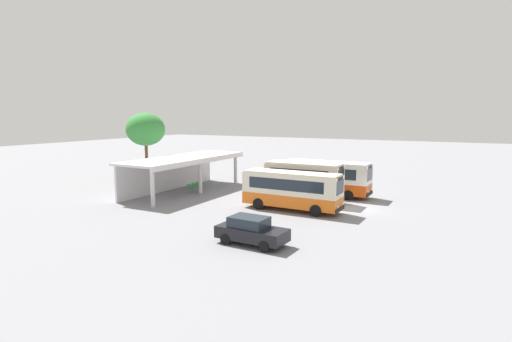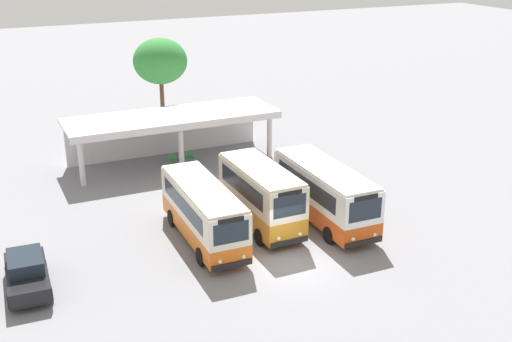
{
  "view_description": "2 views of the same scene",
  "coord_description": "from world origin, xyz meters",
  "px_view_note": "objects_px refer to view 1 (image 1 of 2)",
  "views": [
    {
      "loc": [
        -31.53,
        -7.81,
        7.47
      ],
      "look_at": [
        0.05,
        9.03,
        2.43
      ],
      "focal_mm": 28.24,
      "sensor_mm": 36.0,
      "label": 1
    },
    {
      "loc": [
        -13.03,
        -23.99,
        15.13
      ],
      "look_at": [
        1.39,
        7.18,
        2.18
      ],
      "focal_mm": 44.95,
      "sensor_mm": 36.0,
      "label": 2
    }
  ],
  "objects_px": {
    "city_bus_nearest_orange": "(292,189)",
    "city_bus_second_in_row": "(304,180)",
    "waiting_chair_end_by_column": "(190,188)",
    "waiting_chair_middle_seat": "(197,185)",
    "city_bus_middle_cream": "(326,177)",
    "parked_car_flank": "(251,230)",
    "waiting_chair_second_from_end": "(194,186)"
  },
  "relations": [
    {
      "from": "waiting_chair_end_by_column",
      "to": "waiting_chair_middle_seat",
      "type": "bearing_deg",
      "value": 3.4
    },
    {
      "from": "parked_car_flank",
      "to": "waiting_chair_second_from_end",
      "type": "xyz_separation_m",
      "value": [
        11.44,
        12.63,
        -0.3
      ]
    },
    {
      "from": "city_bus_second_in_row",
      "to": "parked_car_flank",
      "type": "relative_size",
      "value": 1.58
    },
    {
      "from": "city_bus_middle_cream",
      "to": "waiting_chair_middle_seat",
      "type": "bearing_deg",
      "value": 106.68
    },
    {
      "from": "city_bus_second_in_row",
      "to": "city_bus_middle_cream",
      "type": "bearing_deg",
      "value": -14.27
    },
    {
      "from": "city_bus_second_in_row",
      "to": "parked_car_flank",
      "type": "bearing_deg",
      "value": -172.69
    },
    {
      "from": "city_bus_nearest_orange",
      "to": "waiting_chair_end_by_column",
      "type": "height_order",
      "value": "city_bus_nearest_orange"
    },
    {
      "from": "waiting_chair_middle_seat",
      "to": "city_bus_second_in_row",
      "type": "bearing_deg",
      "value": -89.12
    },
    {
      "from": "parked_car_flank",
      "to": "waiting_chair_second_from_end",
      "type": "height_order",
      "value": "parked_car_flank"
    },
    {
      "from": "city_bus_second_in_row",
      "to": "waiting_chair_middle_seat",
      "type": "height_order",
      "value": "city_bus_second_in_row"
    },
    {
      "from": "city_bus_middle_cream",
      "to": "parked_car_flank",
      "type": "bearing_deg",
      "value": -177.43
    },
    {
      "from": "city_bus_middle_cream",
      "to": "parked_car_flank",
      "type": "distance_m",
      "value": 15.75
    },
    {
      "from": "waiting_chair_end_by_column",
      "to": "city_bus_nearest_orange",
      "type": "bearing_deg",
      "value": -99.56
    },
    {
      "from": "city_bus_nearest_orange",
      "to": "city_bus_middle_cream",
      "type": "distance_m",
      "value": 6.87
    },
    {
      "from": "city_bus_second_in_row",
      "to": "waiting_chair_middle_seat",
      "type": "distance_m",
      "value": 11.22
    },
    {
      "from": "city_bus_second_in_row",
      "to": "parked_car_flank",
      "type": "distance_m",
      "value": 12.42
    },
    {
      "from": "city_bus_middle_cream",
      "to": "waiting_chair_end_by_column",
      "type": "relative_size",
      "value": 9.46
    },
    {
      "from": "waiting_chair_second_from_end",
      "to": "waiting_chair_middle_seat",
      "type": "bearing_deg",
      "value": 6.4
    },
    {
      "from": "city_bus_second_in_row",
      "to": "waiting_chair_end_by_column",
      "type": "bearing_deg",
      "value": 97.76
    },
    {
      "from": "city_bus_middle_cream",
      "to": "waiting_chair_end_by_column",
      "type": "height_order",
      "value": "city_bus_middle_cream"
    },
    {
      "from": "waiting_chair_end_by_column",
      "to": "waiting_chair_middle_seat",
      "type": "relative_size",
      "value": 1.0
    },
    {
      "from": "city_bus_second_in_row",
      "to": "parked_car_flank",
      "type": "xyz_separation_m",
      "value": [
        -12.28,
        -1.58,
        -1.04
      ]
    },
    {
      "from": "parked_car_flank",
      "to": "waiting_chair_second_from_end",
      "type": "distance_m",
      "value": 17.05
    },
    {
      "from": "waiting_chair_middle_seat",
      "to": "city_bus_middle_cream",
      "type": "bearing_deg",
      "value": -73.32
    },
    {
      "from": "city_bus_middle_cream",
      "to": "waiting_chair_end_by_column",
      "type": "distance_m",
      "value": 12.96
    },
    {
      "from": "city_bus_second_in_row",
      "to": "waiting_chair_second_from_end",
      "type": "bearing_deg",
      "value": 94.34
    },
    {
      "from": "parked_car_flank",
      "to": "waiting_chair_end_by_column",
      "type": "xyz_separation_m",
      "value": [
        10.77,
        12.63,
        -0.3
      ]
    },
    {
      "from": "city_bus_nearest_orange",
      "to": "city_bus_middle_cream",
      "type": "height_order",
      "value": "city_bus_middle_cream"
    },
    {
      "from": "parked_car_flank",
      "to": "waiting_chair_second_from_end",
      "type": "bearing_deg",
      "value": 47.84
    },
    {
      "from": "waiting_chair_second_from_end",
      "to": "waiting_chair_end_by_column",
      "type": "bearing_deg",
      "value": -179.62
    },
    {
      "from": "city_bus_nearest_orange",
      "to": "city_bus_second_in_row",
      "type": "bearing_deg",
      "value": 5.79
    },
    {
      "from": "parked_car_flank",
      "to": "city_bus_middle_cream",
      "type": "bearing_deg",
      "value": 2.57
    }
  ]
}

